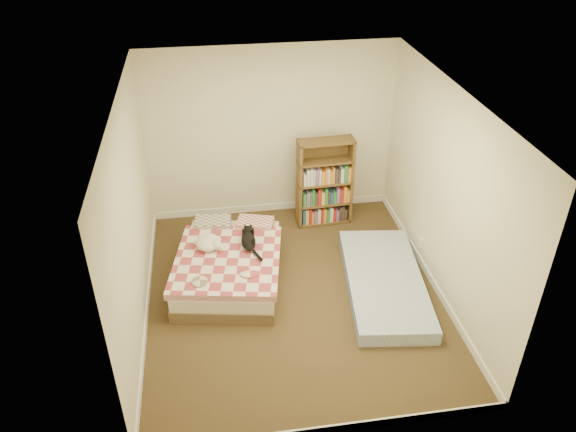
{
  "coord_description": "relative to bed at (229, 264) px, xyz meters",
  "views": [
    {
      "loc": [
        -0.87,
        -5.2,
        4.47
      ],
      "look_at": [
        -0.02,
        0.3,
        0.94
      ],
      "focal_mm": 35.0,
      "sensor_mm": 36.0,
      "label": 1
    }
  ],
  "objects": [
    {
      "name": "bed",
      "position": [
        0.0,
        0.0,
        0.0
      ],
      "size": [
        1.49,
        1.9,
        0.46
      ],
      "rotation": [
        0.0,
        0.0,
        -0.18
      ],
      "color": "brown",
      "rests_on": "room"
    },
    {
      "name": "bookshelf",
      "position": [
        1.44,
        1.12,
        0.29
      ],
      "size": [
        0.79,
        0.3,
        1.3
      ],
      "rotation": [
        0.0,
        0.0,
        0.05
      ],
      "color": "brown",
      "rests_on": "room"
    },
    {
      "name": "white_dog",
      "position": [
        -0.23,
        0.08,
        0.28
      ],
      "size": [
        0.34,
        0.36,
        0.16
      ],
      "rotation": [
        0.0,
        0.0,
        0.11
      ],
      "color": "white",
      "rests_on": "bed"
    },
    {
      "name": "black_cat",
      "position": [
        0.26,
        0.11,
        0.27
      ],
      "size": [
        0.23,
        0.66,
        0.15
      ],
      "rotation": [
        0.0,
        0.0,
        -0.08
      ],
      "color": "black",
      "rests_on": "bed"
    },
    {
      "name": "floor_mattress",
      "position": [
        1.87,
        -0.51,
        -0.12
      ],
      "size": [
        1.15,
        2.1,
        0.18
      ],
      "primitive_type": "cube",
      "rotation": [
        0.0,
        0.0,
        -0.13
      ],
      "color": "#7490C2",
      "rests_on": "room"
    },
    {
      "name": "room",
      "position": [
        0.74,
        -0.46,
        0.99
      ],
      "size": [
        3.51,
        4.01,
        2.51
      ],
      "color": "#422E1C",
      "rests_on": "ground"
    }
  ]
}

